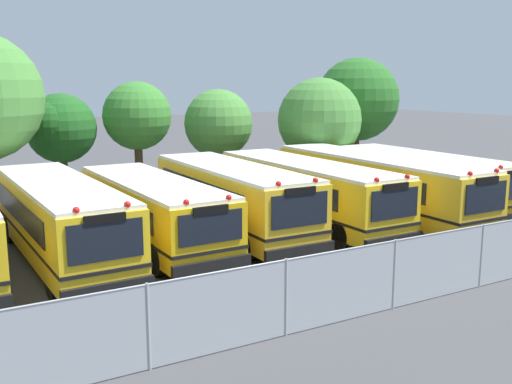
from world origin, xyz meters
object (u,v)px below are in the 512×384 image
at_px(school_bus_2, 153,210).
at_px(tree_3, 137,117).
at_px(school_bus_5, 375,184).
at_px(school_bus_6, 422,178).
at_px(school_bus_1, 60,217).
at_px(tree_6, 358,101).
at_px(school_bus_4, 306,190).
at_px(tree_4, 218,124).
at_px(tree_5, 318,120).
at_px(school_bus_3, 232,197).
at_px(tree_2, 59,128).

height_order(school_bus_2, tree_3, tree_3).
relative_size(school_bus_5, school_bus_6, 1.16).
distance_m(school_bus_1, tree_6, 21.28).
distance_m(school_bus_5, tree_3, 12.27).
bearing_deg(school_bus_6, school_bus_5, 8.05).
bearing_deg(tree_6, school_bus_1, -156.30).
bearing_deg(school_bus_4, school_bus_1, 0.00).
relative_size(school_bus_6, tree_4, 1.86).
xyz_separation_m(school_bus_4, school_bus_6, (6.51, 0.05, -0.04)).
xyz_separation_m(school_bus_1, tree_5, (15.18, 6.83, 2.25)).
relative_size(school_bus_1, school_bus_6, 1.02).
relative_size(school_bus_3, tree_5, 1.58).
relative_size(tree_2, tree_4, 0.97).
xyz_separation_m(school_bus_6, tree_2, (-14.10, 9.57, 2.21)).
bearing_deg(tree_6, tree_2, 176.01).
relative_size(school_bus_2, school_bus_5, 0.81).
bearing_deg(school_bus_5, school_bus_3, -3.67).
xyz_separation_m(tree_3, tree_5, (9.37, -2.42, -0.33)).
height_order(school_bus_1, tree_5, tree_5).
distance_m(school_bus_2, tree_4, 11.12).
xyz_separation_m(school_bus_3, tree_2, (-4.26, 9.54, 2.14)).
relative_size(tree_2, tree_6, 0.73).
relative_size(school_bus_5, tree_2, 2.21).
relative_size(school_bus_2, tree_5, 1.56).
relative_size(school_bus_3, school_bus_5, 0.82).
distance_m(school_bus_1, tree_4, 13.32).
bearing_deg(tree_6, school_bus_4, -138.63).
xyz_separation_m(school_bus_6, tree_6, (3.06, 8.37, 3.24)).
xyz_separation_m(school_bus_2, school_bus_5, (9.84, -0.40, 0.13)).
bearing_deg(tree_6, school_bus_3, -147.10).
distance_m(tree_2, tree_6, 17.23).
bearing_deg(tree_3, tree_6, -3.42).
bearing_deg(school_bus_4, school_bus_2, -0.41).
bearing_deg(tree_6, tree_5, -158.34).
height_order(school_bus_4, tree_5, tree_5).
bearing_deg(school_bus_3, school_bus_2, 1.56).
height_order(school_bus_2, school_bus_4, school_bus_4).
bearing_deg(tree_2, school_bus_4, -51.70).
height_order(school_bus_5, tree_2, tree_2).
distance_m(school_bus_3, school_bus_6, 9.85).
distance_m(school_bus_6, tree_6, 9.48).
distance_m(school_bus_4, tree_5, 9.03).
bearing_deg(tree_4, tree_3, 170.57).
height_order(tree_4, tree_6, tree_6).
distance_m(school_bus_1, tree_3, 11.23).
relative_size(school_bus_1, school_bus_4, 0.98).
height_order(school_bus_5, tree_5, tree_5).
xyz_separation_m(school_bus_3, tree_5, (8.82, 6.73, 2.23)).
height_order(school_bus_4, school_bus_6, school_bus_4).
bearing_deg(tree_2, school_bus_5, -42.48).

